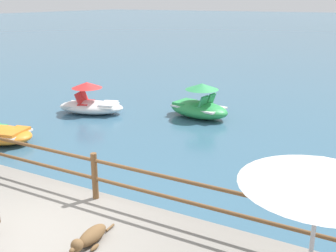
# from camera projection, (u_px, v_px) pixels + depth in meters

# --- Properties ---
(ground_plane) EXTENTS (200.00, 200.00, 0.00)m
(ground_plane) POSITION_uv_depth(u_px,v_px,m) (336.00, 42.00, 40.28)
(ground_plane) COLOR #38607A
(dock_railing) EXTENTS (23.92, 0.12, 0.95)m
(dock_railing) POSITION_uv_depth(u_px,v_px,m) (94.00, 171.00, 7.78)
(dock_railing) COLOR brown
(dock_railing) RESTS_ON promenade_dock
(beach_umbrella) EXTENTS (1.70, 1.70, 2.24)m
(beach_umbrella) POSITION_uv_depth(u_px,v_px,m) (321.00, 174.00, 4.13)
(beach_umbrella) COLOR #B2B2B7
(beach_umbrella) RESTS_ON promenade_dock
(dog_resting) EXTENTS (0.39, 1.08, 0.26)m
(dog_resting) POSITION_uv_depth(u_px,v_px,m) (90.00, 237.00, 6.43)
(dog_resting) COLOR brown
(dog_resting) RESTS_ON promenade_dock
(pedal_boat_1) EXTENTS (2.74, 1.92, 1.20)m
(pedal_boat_1) POSITION_uv_depth(u_px,v_px,m) (91.00, 104.00, 15.22)
(pedal_boat_1) COLOR white
(pedal_boat_1) RESTS_ON ground
(pedal_boat_4) EXTENTS (2.53, 1.66, 1.28)m
(pedal_boat_4) POSITION_uv_depth(u_px,v_px,m) (199.00, 106.00, 14.68)
(pedal_boat_4) COLOR green
(pedal_boat_4) RESTS_ON ground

